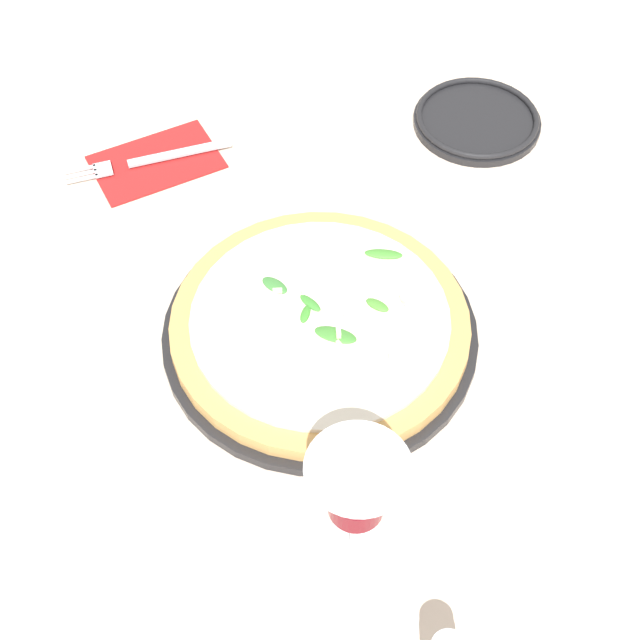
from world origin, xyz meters
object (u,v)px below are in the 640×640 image
(wine_glass, at_px, (357,492))
(fork, at_px, (149,160))
(side_plate_white, at_px, (477,120))
(pizza_arugula_main, at_px, (320,327))

(wine_glass, xyz_separation_m, fork, (0.10, -0.57, -0.11))
(wine_glass, distance_m, side_plate_white, 0.63)
(pizza_arugula_main, bearing_deg, wine_glass, 81.40)
(pizza_arugula_main, relative_size, fork, 1.59)
(pizza_arugula_main, height_order, fork, pizza_arugula_main)
(pizza_arugula_main, relative_size, side_plate_white, 2.03)
(wine_glass, relative_size, side_plate_white, 0.95)
(fork, distance_m, side_plate_white, 0.43)
(side_plate_white, bearing_deg, pizza_arugula_main, 43.79)
(pizza_arugula_main, height_order, wine_glass, wine_glass)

